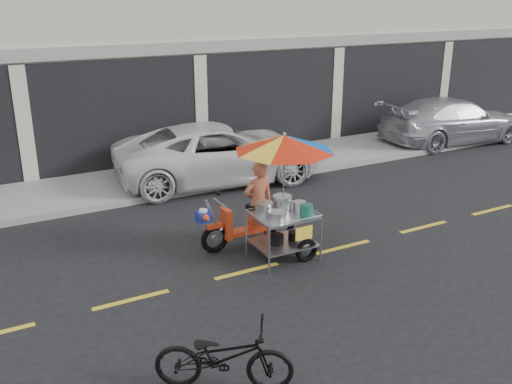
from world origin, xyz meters
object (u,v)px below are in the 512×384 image
silver_pickup (453,121)px  food_vendor_rig (274,177)px  near_bicycle (224,357)px  white_pickup (220,153)px

silver_pickup → food_vendor_rig: size_ratio=2.13×
food_vendor_rig → near_bicycle: bearing=-128.0°
near_bicycle → food_vendor_rig: (2.42, 3.01, 0.98)m
white_pickup → silver_pickup: white_pickup is taller
silver_pickup → near_bicycle: (-11.31, -7.23, -0.27)m
food_vendor_rig → silver_pickup: bearing=26.1°
silver_pickup → white_pickup: bearing=94.7°
white_pickup → silver_pickup: (7.97, 0.00, -0.02)m
white_pickup → near_bicycle: bearing=162.8°
silver_pickup → food_vendor_rig: (-8.90, -4.21, 0.72)m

